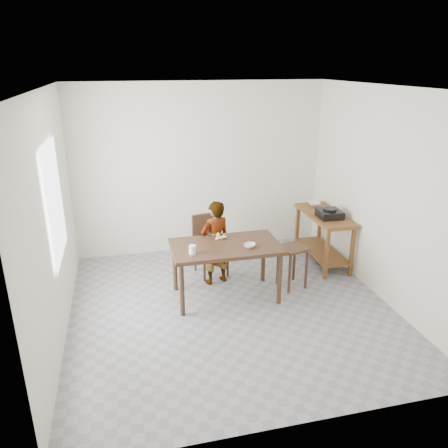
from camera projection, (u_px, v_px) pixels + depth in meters
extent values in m
cube|color=gray|center=(231.00, 309.00, 5.60)|extent=(4.00, 4.00, 0.04)
cube|color=white|center=(233.00, 86.00, 4.65)|extent=(4.00, 4.00, 0.04)
cube|color=white|center=(200.00, 169.00, 6.97)|extent=(4.00, 0.04, 2.70)
cube|color=white|center=(299.00, 289.00, 3.28)|extent=(4.00, 0.04, 2.70)
cube|color=white|center=(50.00, 221.00, 4.68)|extent=(0.04, 4.00, 2.70)
cube|color=white|center=(385.00, 196.00, 5.57)|extent=(0.04, 4.00, 2.70)
cube|color=white|center=(55.00, 202.00, 4.82)|extent=(0.02, 1.10, 1.30)
imported|color=white|center=(215.00, 243.00, 6.04)|extent=(0.51, 0.41, 1.21)
cylinder|color=white|center=(192.00, 250.00, 5.33)|extent=(0.11, 0.11, 0.11)
imported|color=silver|center=(250.00, 245.00, 5.53)|extent=(0.15, 0.15, 0.05)
imported|color=silver|center=(314.00, 204.00, 6.98)|extent=(0.25, 0.25, 0.05)
cube|color=black|center=(330.00, 214.00, 6.43)|extent=(0.35, 0.35, 0.11)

